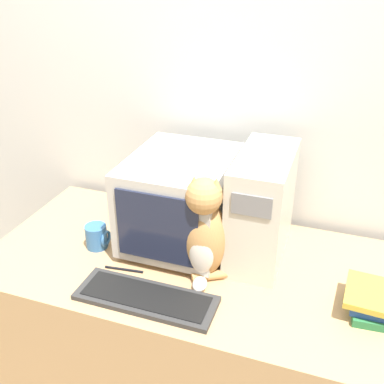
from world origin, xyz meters
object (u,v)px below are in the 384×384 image
(computer_tower, at_px, (262,206))
(cat, at_px, (205,233))
(crt_monitor, at_px, (180,200))
(mug, at_px, (97,237))
(keyboard, at_px, (146,298))
(book_stack, at_px, (370,300))
(pen, at_px, (124,269))

(computer_tower, height_order, cat, computer_tower)
(computer_tower, bearing_deg, crt_monitor, -175.97)
(crt_monitor, bearing_deg, cat, -49.04)
(crt_monitor, distance_m, mug, 0.37)
(keyboard, bearing_deg, book_stack, 15.43)
(crt_monitor, xyz_separation_m, keyboard, (0.02, -0.38, -0.18))
(crt_monitor, relative_size, book_stack, 2.44)
(cat, height_order, mug, cat)
(computer_tower, height_order, keyboard, computer_tower)
(computer_tower, distance_m, pen, 0.57)
(book_stack, bearing_deg, pen, -175.02)
(cat, height_order, pen, cat)
(book_stack, xyz_separation_m, pen, (-0.86, -0.08, -0.04))
(book_stack, bearing_deg, keyboard, -164.57)
(computer_tower, relative_size, book_stack, 2.18)
(keyboard, xyz_separation_m, cat, (0.14, 0.20, 0.17))
(cat, relative_size, mug, 4.20)
(crt_monitor, height_order, keyboard, crt_monitor)
(cat, distance_m, pen, 0.35)
(computer_tower, height_order, pen, computer_tower)
(book_stack, bearing_deg, crt_monitor, 165.79)
(computer_tower, xyz_separation_m, keyboard, (-0.30, -0.41, -0.20))
(book_stack, relative_size, pen, 1.30)
(cat, xyz_separation_m, pen, (-0.29, -0.08, -0.18))
(cat, bearing_deg, mug, 168.24)
(cat, bearing_deg, pen, -173.54)
(keyboard, height_order, book_stack, book_stack)
(computer_tower, xyz_separation_m, book_stack, (0.41, -0.21, -0.17))
(book_stack, distance_m, mug, 1.03)
(crt_monitor, bearing_deg, computer_tower, 4.03)
(crt_monitor, distance_m, keyboard, 0.42)
(computer_tower, bearing_deg, keyboard, -126.83)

